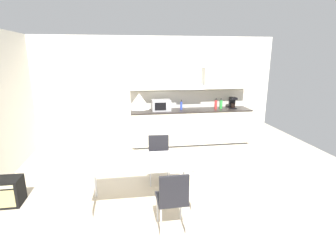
# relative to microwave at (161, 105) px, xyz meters

# --- Properties ---
(ground_plane) EXTENTS (8.57, 8.89, 0.02)m
(ground_plane) POSITION_rel_microwave_xyz_m (-0.33, -2.64, -1.09)
(ground_plane) COLOR beige
(wall_back) EXTENTS (6.86, 0.10, 2.81)m
(wall_back) POSITION_rel_microwave_xyz_m (-0.33, 0.37, 0.33)
(wall_back) COLOR silver
(wall_back) RESTS_ON ground_plane
(kitchen_counter) EXTENTS (3.17, 0.67, 0.94)m
(kitchen_counter) POSITION_rel_microwave_xyz_m (0.80, 0.00, -0.60)
(kitchen_counter) COLOR #333333
(kitchen_counter) RESTS_ON ground_plane
(backsplash_tile) EXTENTS (3.15, 0.02, 0.46)m
(backsplash_tile) POSITION_rel_microwave_xyz_m (0.80, 0.31, 0.09)
(backsplash_tile) COLOR silver
(backsplash_tile) RESTS_ON kitchen_counter
(upper_wall_cabinets) EXTENTS (3.15, 0.40, 0.56)m
(upper_wall_cabinets) POSITION_rel_microwave_xyz_m (0.80, 0.15, 0.66)
(upper_wall_cabinets) COLOR beige
(microwave) EXTENTS (0.48, 0.35, 0.28)m
(microwave) POSITION_rel_microwave_xyz_m (0.00, 0.00, 0.00)
(microwave) COLOR #ADADB2
(microwave) RESTS_ON kitchen_counter
(coffee_maker) EXTENTS (0.18, 0.19, 0.30)m
(coffee_maker) POSITION_rel_microwave_xyz_m (1.95, 0.03, 0.01)
(coffee_maker) COLOR black
(coffee_maker) RESTS_ON kitchen_counter
(bottle_red) EXTENTS (0.07, 0.07, 0.29)m
(bottle_red) POSITION_rel_microwave_xyz_m (1.46, -0.03, -0.02)
(bottle_red) COLOR red
(bottle_red) RESTS_ON kitchen_counter
(bottle_green) EXTENTS (0.08, 0.08, 0.27)m
(bottle_green) POSITION_rel_microwave_xyz_m (1.62, 0.03, -0.02)
(bottle_green) COLOR green
(bottle_green) RESTS_ON kitchen_counter
(bottle_blue) EXTENTS (0.06, 0.06, 0.26)m
(bottle_blue) POSITION_rel_microwave_xyz_m (0.54, 0.05, -0.03)
(bottle_blue) COLOR blue
(bottle_blue) RESTS_ON kitchen_counter
(dining_table) EXTENTS (1.63, 0.78, 0.73)m
(dining_table) POSITION_rel_microwave_xyz_m (-0.68, -2.84, -0.39)
(dining_table) COLOR white
(dining_table) RESTS_ON ground_plane
(chair_near_right) EXTENTS (0.41, 0.41, 0.87)m
(chair_near_right) POSITION_rel_microwave_xyz_m (-0.31, -3.61, -0.54)
(chair_near_right) COLOR black
(chair_near_right) RESTS_ON ground_plane
(chair_far_right) EXTENTS (0.42, 0.42, 0.87)m
(chair_far_right) POSITION_rel_microwave_xyz_m (-0.31, -2.07, -0.54)
(chair_far_right) COLOR black
(chair_far_right) RESTS_ON ground_plane
(guitar_amp) EXTENTS (0.52, 0.37, 0.44)m
(guitar_amp) POSITION_rel_microwave_xyz_m (-2.84, -2.54, -0.86)
(guitar_amp) COLOR black
(guitar_amp) RESTS_ON ground_plane
(pendant_lamp) EXTENTS (0.32, 0.32, 0.22)m
(pendant_lamp) POSITION_rel_microwave_xyz_m (-0.68, -2.84, 0.59)
(pendant_lamp) COLOR silver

